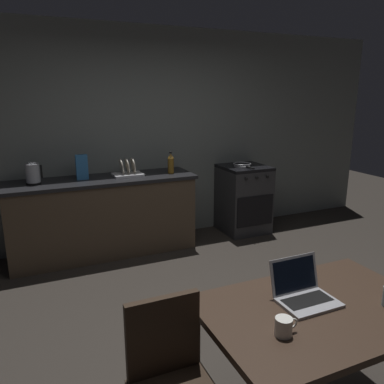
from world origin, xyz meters
TOP-DOWN VIEW (x-y plane):
  - ground_plane at (0.00, 0.00)m, footprint 12.00×12.00m
  - back_wall at (0.30, 2.31)m, footprint 6.40×0.10m
  - kitchen_counter at (-0.64, 1.96)m, footprint 2.16×0.64m
  - stove_oven at (1.27, 1.96)m, footprint 0.60×0.62m
  - dining_table at (-0.02, -0.94)m, footprint 1.27×0.84m
  - chair at (-0.87, -0.89)m, footprint 0.40×0.40m
  - laptop at (-0.05, -0.84)m, footprint 0.32×0.28m
  - electric_kettle at (-1.36, 1.96)m, footprint 0.17×0.15m
  - bottle at (0.20, 1.91)m, footprint 0.08×0.08m
  - frying_pan at (1.22, 1.93)m, footprint 0.24×0.41m
  - coffee_mug at (-0.35, -1.06)m, footprint 0.12×0.08m
  - cereal_box at (-0.84, 1.98)m, footprint 0.13×0.05m
  - dish_rack at (-0.33, 1.96)m, footprint 0.34×0.26m

SIDE VIEW (x-z plane):
  - ground_plane at x=0.00m, z-range 0.00..0.00m
  - stove_oven at x=1.27m, z-range 0.00..0.92m
  - kitchen_counter at x=-0.64m, z-range 0.00..0.92m
  - chair at x=-0.87m, z-range 0.07..0.98m
  - dining_table at x=-0.02m, z-range 0.29..1.02m
  - laptop at x=-0.05m, z-range 0.66..0.88m
  - coffee_mug at x=-0.35m, z-range 0.72..0.82m
  - frying_pan at x=1.22m, z-range 0.92..0.96m
  - dish_rack at x=-0.33m, z-range 0.86..1.07m
  - electric_kettle at x=-1.36m, z-range 0.91..1.15m
  - bottle at x=0.20m, z-range 0.91..1.17m
  - cereal_box at x=-0.84m, z-range 0.92..1.20m
  - back_wall at x=0.30m, z-range 0.00..2.66m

